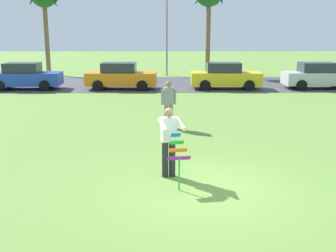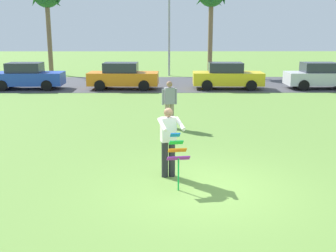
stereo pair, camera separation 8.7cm
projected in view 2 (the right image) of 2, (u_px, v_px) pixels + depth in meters
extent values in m
plane|color=olive|center=(205.00, 189.00, 9.47)|extent=(120.00, 120.00, 0.00)
cube|color=#424247|center=(178.00, 84.00, 27.58)|extent=(120.00, 8.00, 0.01)
cylinder|color=#26262B|center=(172.00, 159.00, 10.20)|extent=(0.16, 0.16, 0.90)
cylinder|color=#26262B|center=(165.00, 159.00, 10.16)|extent=(0.16, 0.16, 0.90)
cube|color=silver|center=(168.00, 129.00, 10.01)|extent=(0.41, 0.31, 0.60)
sphere|color=#9E7051|center=(168.00, 112.00, 9.91)|extent=(0.22, 0.22, 0.22)
cylinder|color=silver|center=(180.00, 124.00, 9.79)|extent=(0.24, 0.59, 0.24)
cylinder|color=silver|center=(162.00, 125.00, 9.68)|extent=(0.24, 0.59, 0.24)
cube|color=blue|center=(175.00, 135.00, 9.59)|extent=(0.24, 0.17, 0.12)
cube|color=green|center=(176.00, 142.00, 9.47)|extent=(0.34, 0.18, 0.12)
cube|color=orange|center=(177.00, 150.00, 9.34)|extent=(0.43, 0.19, 0.12)
cube|color=purple|center=(178.00, 158.00, 9.22)|extent=(0.53, 0.20, 0.12)
cylinder|color=green|center=(178.00, 174.00, 9.30)|extent=(0.04, 0.04, 0.76)
cube|color=#2347B7|center=(28.00, 79.00, 25.02)|extent=(4.24, 1.80, 0.76)
cube|color=#282D38|center=(25.00, 68.00, 24.87)|extent=(2.05, 1.44, 0.60)
cylinder|color=black|center=(53.00, 82.00, 25.92)|extent=(0.65, 0.24, 0.64)
cylinder|color=black|center=(47.00, 86.00, 24.35)|extent=(0.65, 0.24, 0.64)
cylinder|color=black|center=(11.00, 82.00, 25.84)|extent=(0.65, 0.24, 0.64)
cylinder|color=black|center=(2.00, 86.00, 24.27)|extent=(0.65, 0.24, 0.64)
cube|color=orange|center=(123.00, 79.00, 25.07)|extent=(4.25, 1.84, 0.76)
cube|color=#282D38|center=(121.00, 68.00, 24.92)|extent=(2.06, 1.46, 0.60)
cylinder|color=black|center=(146.00, 82.00, 25.90)|extent=(0.65, 0.24, 0.64)
cylinder|color=black|center=(144.00, 86.00, 24.32)|extent=(0.65, 0.24, 0.64)
cylinder|color=black|center=(105.00, 82.00, 25.96)|extent=(0.65, 0.24, 0.64)
cylinder|color=black|center=(100.00, 86.00, 24.39)|extent=(0.65, 0.24, 0.64)
cube|color=yellow|center=(228.00, 78.00, 25.12)|extent=(4.26, 1.85, 0.76)
cube|color=#282D38|center=(226.00, 68.00, 24.97)|extent=(2.06, 1.46, 0.60)
cylinder|color=black|center=(247.00, 82.00, 25.94)|extent=(0.65, 0.24, 0.64)
cylinder|color=black|center=(251.00, 86.00, 24.37)|extent=(0.65, 0.24, 0.64)
cylinder|color=black|center=(205.00, 82.00, 26.01)|extent=(0.65, 0.24, 0.64)
cylinder|color=black|center=(207.00, 85.00, 24.44)|extent=(0.65, 0.24, 0.64)
cube|color=silver|center=(321.00, 78.00, 25.16)|extent=(4.20, 1.71, 0.76)
cube|color=#282D38|center=(319.00, 67.00, 25.01)|extent=(2.02, 1.40, 0.60)
cylinder|color=black|center=(336.00, 82.00, 26.04)|extent=(0.64, 0.22, 0.64)
cylinder|color=black|center=(295.00, 82.00, 26.01)|extent=(0.64, 0.22, 0.64)
cylinder|color=black|center=(304.00, 85.00, 24.44)|extent=(0.64, 0.22, 0.64)
cylinder|color=brown|center=(49.00, 36.00, 32.91)|extent=(0.36, 0.36, 6.03)
cone|color=#236028|center=(59.00, 0.00, 32.28)|extent=(0.44, 1.56, 1.28)
cone|color=#236028|center=(54.00, 1.00, 33.16)|extent=(1.62, 0.90, 1.28)
cone|color=#236028|center=(39.00, 0.00, 32.81)|extent=(1.27, 1.52, 1.28)
cylinder|color=brown|center=(210.00, 36.00, 32.29)|extent=(0.36, 0.36, 6.06)
cone|color=#236028|center=(214.00, 0.00, 32.53)|extent=(1.62, 0.90, 1.28)
cylinder|color=#9E9EA3|center=(169.00, 30.00, 31.67)|extent=(0.16, 0.16, 7.00)
cylinder|color=gray|center=(172.00, 116.00, 15.26)|extent=(0.16, 0.16, 0.90)
cylinder|color=gray|center=(167.00, 116.00, 15.22)|extent=(0.16, 0.16, 0.90)
cube|color=gray|center=(169.00, 96.00, 15.07)|extent=(0.40, 0.31, 0.60)
sphere|color=#9E7051|center=(169.00, 84.00, 14.97)|extent=(0.22, 0.22, 0.22)
cylinder|color=gray|center=(176.00, 96.00, 15.14)|extent=(0.09, 0.09, 0.58)
cylinder|color=gray|center=(163.00, 97.00, 15.02)|extent=(0.09, 0.09, 0.58)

